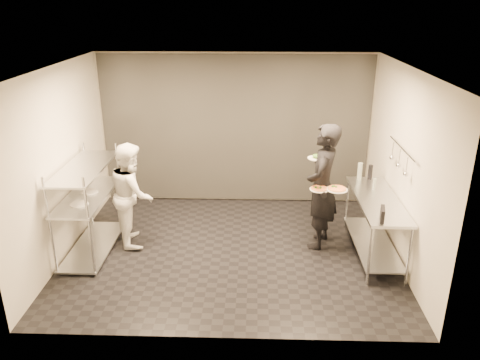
{
  "coord_description": "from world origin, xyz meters",
  "views": [
    {
      "loc": [
        0.36,
        -6.37,
        3.69
      ],
      "look_at": [
        0.14,
        0.22,
        1.1
      ],
      "focal_mm": 35.0,
      "sensor_mm": 36.0,
      "label": 1
    }
  ],
  "objects_px": {
    "bottle_green": "(360,171)",
    "waiter": "(322,187)",
    "pass_rack": "(88,204)",
    "bottle_dark": "(370,172)",
    "prep_counter": "(376,217)",
    "pizza_plate_far": "(337,189)",
    "pos_monitor": "(382,214)",
    "salad_plate": "(316,157)",
    "bottle_clear": "(374,184)",
    "pizza_plate_near": "(319,189)",
    "chef": "(132,194)"
  },
  "relations": [
    {
      "from": "pos_monitor",
      "to": "bottle_clear",
      "type": "bearing_deg",
      "value": 94.87
    },
    {
      "from": "waiter",
      "to": "pass_rack",
      "type": "bearing_deg",
      "value": -66.34
    },
    {
      "from": "prep_counter",
      "to": "bottle_dark",
      "type": "distance_m",
      "value": 0.9
    },
    {
      "from": "waiter",
      "to": "pos_monitor",
      "type": "bearing_deg",
      "value": 53.42
    },
    {
      "from": "waiter",
      "to": "pos_monitor",
      "type": "distance_m",
      "value": 1.19
    },
    {
      "from": "pizza_plate_far",
      "to": "salad_plate",
      "type": "distance_m",
      "value": 0.7
    },
    {
      "from": "bottle_dark",
      "to": "bottle_green",
      "type": "bearing_deg",
      "value": 180.0
    },
    {
      "from": "prep_counter",
      "to": "bottle_dark",
      "type": "bearing_deg",
      "value": 85.84
    },
    {
      "from": "prep_counter",
      "to": "pizza_plate_near",
      "type": "xyz_separation_m",
      "value": [
        -0.86,
        0.05,
        0.42
      ]
    },
    {
      "from": "pass_rack",
      "to": "pizza_plate_near",
      "type": "distance_m",
      "value": 3.48
    },
    {
      "from": "salad_plate",
      "to": "bottle_dark",
      "type": "relative_size",
      "value": 1.15
    },
    {
      "from": "prep_counter",
      "to": "pizza_plate_near",
      "type": "bearing_deg",
      "value": 176.72
    },
    {
      "from": "bottle_clear",
      "to": "pizza_plate_near",
      "type": "bearing_deg",
      "value": -160.0
    },
    {
      "from": "waiter",
      "to": "salad_plate",
      "type": "height_order",
      "value": "waiter"
    },
    {
      "from": "salad_plate",
      "to": "pizza_plate_near",
      "type": "bearing_deg",
      "value": -90.51
    },
    {
      "from": "pizza_plate_near",
      "to": "bottle_dark",
      "type": "height_order",
      "value": "bottle_dark"
    },
    {
      "from": "bottle_clear",
      "to": "bottle_dark",
      "type": "height_order",
      "value": "bottle_dark"
    },
    {
      "from": "pizza_plate_far",
      "to": "pos_monitor",
      "type": "height_order",
      "value": "pizza_plate_far"
    },
    {
      "from": "pos_monitor",
      "to": "bottle_dark",
      "type": "relative_size",
      "value": 1.03
    },
    {
      "from": "salad_plate",
      "to": "bottle_clear",
      "type": "xyz_separation_m",
      "value": [
        0.88,
        -0.22,
        -0.35
      ]
    },
    {
      "from": "waiter",
      "to": "bottle_green",
      "type": "bearing_deg",
      "value": 147.58
    },
    {
      "from": "salad_plate",
      "to": "bottle_dark",
      "type": "distance_m",
      "value": 0.99
    },
    {
      "from": "chef",
      "to": "pass_rack",
      "type": "bearing_deg",
      "value": 99.47
    },
    {
      "from": "chef",
      "to": "salad_plate",
      "type": "bearing_deg",
      "value": -100.18
    },
    {
      "from": "pass_rack",
      "to": "bottle_green",
      "type": "bearing_deg",
      "value": 10.77
    },
    {
      "from": "salad_plate",
      "to": "pizza_plate_far",
      "type": "bearing_deg",
      "value": -67.49
    },
    {
      "from": "prep_counter",
      "to": "bottle_dark",
      "type": "height_order",
      "value": "bottle_dark"
    },
    {
      "from": "chef",
      "to": "pizza_plate_far",
      "type": "distance_m",
      "value": 3.14
    },
    {
      "from": "prep_counter",
      "to": "pos_monitor",
      "type": "bearing_deg",
      "value": -99.46
    },
    {
      "from": "chef",
      "to": "prep_counter",
      "type": "bearing_deg",
      "value": -110.69
    },
    {
      "from": "prep_counter",
      "to": "pizza_plate_far",
      "type": "distance_m",
      "value": 0.75
    },
    {
      "from": "chef",
      "to": "pos_monitor",
      "type": "xyz_separation_m",
      "value": [
        3.61,
        -1.01,
        0.19
      ]
    },
    {
      "from": "bottle_green",
      "to": "waiter",
      "type": "bearing_deg",
      "value": -141.73
    },
    {
      "from": "pizza_plate_near",
      "to": "bottle_green",
      "type": "relative_size",
      "value": 1.05
    },
    {
      "from": "prep_counter",
      "to": "pizza_plate_far",
      "type": "xyz_separation_m",
      "value": [
        -0.61,
        0.0,
        0.44
      ]
    },
    {
      "from": "salad_plate",
      "to": "pos_monitor",
      "type": "height_order",
      "value": "salad_plate"
    },
    {
      "from": "chef",
      "to": "salad_plate",
      "type": "xyz_separation_m",
      "value": [
        2.88,
        0.31,
        0.54
      ]
    },
    {
      "from": "chef",
      "to": "bottle_dark",
      "type": "height_order",
      "value": "chef"
    },
    {
      "from": "pass_rack",
      "to": "bottle_dark",
      "type": "height_order",
      "value": "pass_rack"
    },
    {
      "from": "pizza_plate_near",
      "to": "pizza_plate_far",
      "type": "distance_m",
      "value": 0.26
    },
    {
      "from": "pos_monitor",
      "to": "bottle_clear",
      "type": "height_order",
      "value": "pos_monitor"
    },
    {
      "from": "prep_counter",
      "to": "pass_rack",
      "type": "bearing_deg",
      "value": -179.97
    },
    {
      "from": "prep_counter",
      "to": "bottle_dark",
      "type": "xyz_separation_m",
      "value": [
        0.06,
        0.8,
        0.41
      ]
    },
    {
      "from": "waiter",
      "to": "bottle_green",
      "type": "relative_size",
      "value": 7.27
    },
    {
      "from": "waiter",
      "to": "pos_monitor",
      "type": "xyz_separation_m",
      "value": [
        0.67,
        -0.99,
        0.02
      ]
    },
    {
      "from": "chef",
      "to": "bottle_green",
      "type": "height_order",
      "value": "chef"
    },
    {
      "from": "prep_counter",
      "to": "pizza_plate_near",
      "type": "relative_size",
      "value": 6.32
    },
    {
      "from": "prep_counter",
      "to": "pizza_plate_far",
      "type": "relative_size",
      "value": 5.8
    },
    {
      "from": "chef",
      "to": "pizza_plate_near",
      "type": "height_order",
      "value": "chef"
    },
    {
      "from": "pass_rack",
      "to": "chef",
      "type": "distance_m",
      "value": 0.67
    }
  ]
}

